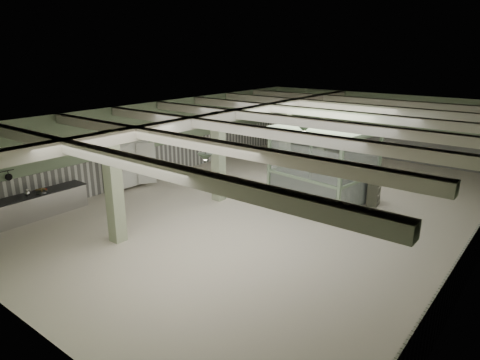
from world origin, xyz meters
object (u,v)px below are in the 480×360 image
Objects in this scene: walkin_cooler at (127,167)px; filing_cabinet at (374,190)px; guard_booth at (324,152)px; prep_counter at (25,208)px.

walkin_cooler is 1.69× the size of filing_cabinet.
walkin_cooler is 0.53× the size of guard_booth.
walkin_cooler is 10.46m from filing_cabinet.
prep_counter is at bearing -121.63° from guard_booth.
prep_counter is 13.13m from filing_cabinet.
filing_cabinet is (9.29, 9.28, 0.17)m from prep_counter.
prep_counter is at bearing -88.97° from walkin_cooler.
guard_booth is at bearing 50.82° from prep_counter.
walkin_cooler is at bearing -161.95° from filing_cabinet.
prep_counter is 1.14× the size of guard_booth.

